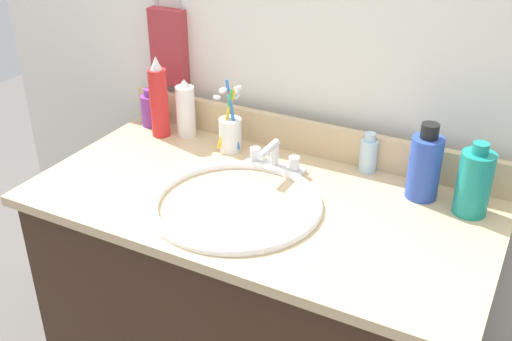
% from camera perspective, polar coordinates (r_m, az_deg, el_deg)
% --- Properties ---
extents(vanity_cabinet, '(1.05, 0.52, 0.77)m').
position_cam_1_polar(vanity_cabinet, '(1.68, 0.30, -14.55)').
color(vanity_cabinet, '#382316').
rests_on(vanity_cabinet, ground_plane).
extents(countertop, '(1.09, 0.56, 0.02)m').
position_cam_1_polar(countertop, '(1.44, 0.34, -2.96)').
color(countertop, '#D1B284').
rests_on(countertop, vanity_cabinet).
extents(backsplash, '(1.09, 0.02, 0.09)m').
position_cam_1_polar(backsplash, '(1.63, 4.74, 3.15)').
color(backsplash, '#D1B284').
rests_on(backsplash, countertop).
extents(back_wall, '(2.19, 0.04, 1.30)m').
position_cam_1_polar(back_wall, '(1.76, 5.31, -1.53)').
color(back_wall, white).
rests_on(back_wall, ground_plane).
extents(towel_ring, '(0.10, 0.01, 0.10)m').
position_cam_1_polar(towel_ring, '(1.77, -8.09, 15.20)').
color(towel_ring, silver).
extents(hand_towel, '(0.11, 0.04, 0.22)m').
position_cam_1_polar(hand_towel, '(1.79, -8.16, 11.33)').
color(hand_towel, '#A53338').
extents(sink_basin, '(0.40, 0.40, 0.11)m').
position_cam_1_polar(sink_basin, '(1.42, -1.88, -4.33)').
color(sink_basin, white).
rests_on(sink_basin, countertop).
extents(faucet, '(0.16, 0.10, 0.08)m').
position_cam_1_polar(faucet, '(1.54, 1.64, 0.95)').
color(faucet, silver).
rests_on(faucet, countertop).
extents(bottle_lotion_white, '(0.05, 0.05, 0.17)m').
position_cam_1_polar(bottle_lotion_white, '(1.72, -6.60, 5.67)').
color(bottle_lotion_white, white).
rests_on(bottle_lotion_white, countertop).
extents(bottle_gel_clear, '(0.04, 0.04, 0.10)m').
position_cam_1_polar(bottle_gel_clear, '(1.55, 10.49, 1.51)').
color(bottle_gel_clear, silver).
rests_on(bottle_gel_clear, countertop).
extents(bottle_mouthwash_teal, '(0.08, 0.08, 0.17)m').
position_cam_1_polar(bottle_mouthwash_teal, '(1.42, 19.76, -1.06)').
color(bottle_mouthwash_teal, teal).
rests_on(bottle_mouthwash_teal, countertop).
extents(bottle_spray_red, '(0.05, 0.05, 0.23)m').
position_cam_1_polar(bottle_spray_red, '(1.72, -9.09, 6.52)').
color(bottle_spray_red, red).
rests_on(bottle_spray_red, countertop).
extents(bottle_shampoo_blue, '(0.07, 0.07, 0.19)m').
position_cam_1_polar(bottle_shampoo_blue, '(1.45, 15.52, 0.44)').
color(bottle_shampoo_blue, '#2D4CB2').
rests_on(bottle_shampoo_blue, countertop).
extents(bottle_cream_purple, '(0.06, 0.06, 0.11)m').
position_cam_1_polar(bottle_cream_purple, '(1.81, -9.81, 5.67)').
color(bottle_cream_purple, '#7A3899').
rests_on(bottle_cream_purple, countertop).
extents(cup_white_ceramic, '(0.07, 0.08, 0.20)m').
position_cam_1_polar(cup_white_ceramic, '(1.63, -2.42, 3.69)').
color(cup_white_ceramic, white).
rests_on(cup_white_ceramic, countertop).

